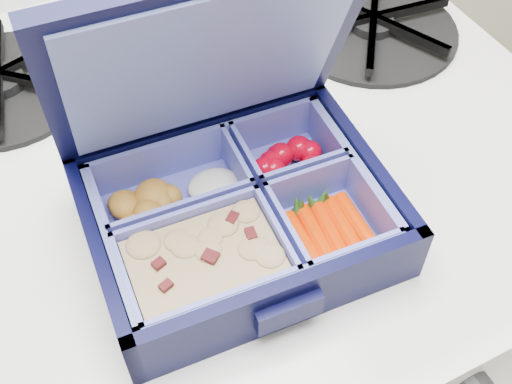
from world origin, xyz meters
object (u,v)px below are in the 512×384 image
bento_box (239,216)px  fork (280,96)px  stove (229,340)px  burner_grate (373,22)px

bento_box → fork: bento_box is taller
stove → fork: bearing=-8.1°
fork → burner_grate: bearing=58.7°
fork → stove: bearing=-149.1°
burner_grate → bento_box: bearing=-143.6°
burner_grate → fork: bearing=-160.4°
stove → bento_box: bearing=-105.6°
stove → burner_grate: (0.20, 0.04, 0.48)m
stove → bento_box: 0.52m
stove → fork: size_ratio=5.02×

